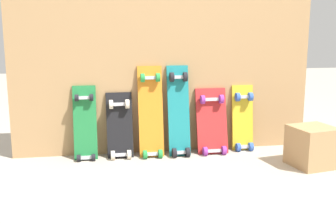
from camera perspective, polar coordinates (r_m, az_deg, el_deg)
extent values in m
plane|color=#A89E8E|center=(3.31, -0.21, -5.45)|extent=(12.00, 12.00, 0.00)
cube|color=tan|center=(3.24, -0.43, 9.65)|extent=(2.29, 0.04, 1.72)
cube|color=#1E7238|center=(3.19, -10.98, -2.05)|extent=(0.17, 0.14, 0.61)
cube|color=#B7B7BF|center=(3.18, -10.86, -5.99)|extent=(0.08, 0.04, 0.03)
cube|color=#B7B7BF|center=(3.16, -11.12, 1.87)|extent=(0.08, 0.04, 0.03)
cylinder|color=black|center=(3.16, -11.82, -6.05)|extent=(0.03, 0.05, 0.05)
cylinder|color=black|center=(3.16, -9.91, -5.99)|extent=(0.03, 0.05, 0.05)
cylinder|color=black|center=(3.15, -12.08, 1.85)|extent=(0.03, 0.05, 0.05)
cylinder|color=black|center=(3.14, -10.18, 1.92)|extent=(0.03, 0.05, 0.05)
cube|color=black|center=(3.20, -6.44, -2.33)|extent=(0.19, 0.14, 0.54)
cube|color=#B7B7BF|center=(3.18, -6.30, -5.68)|extent=(0.09, 0.04, 0.03)
cube|color=#B7B7BF|center=(3.17, -6.54, 1.02)|extent=(0.09, 0.04, 0.03)
cylinder|color=beige|center=(3.16, -7.36, -5.74)|extent=(0.03, 0.07, 0.07)
cylinder|color=beige|center=(3.16, -5.20, -5.66)|extent=(0.03, 0.07, 0.07)
cylinder|color=beige|center=(3.15, -7.60, 1.00)|extent=(0.03, 0.07, 0.07)
cylinder|color=beige|center=(3.16, -5.45, 1.07)|extent=(0.03, 0.07, 0.07)
cube|color=orange|center=(3.19, -2.31, -0.51)|extent=(0.18, 0.15, 0.73)
cube|color=#B7B7BF|center=(3.18, -2.09, -5.60)|extent=(0.08, 0.04, 0.03)
cube|color=#B7B7BF|center=(3.17, -2.42, 4.58)|extent=(0.08, 0.04, 0.03)
cylinder|color=#268C3F|center=(3.16, -3.07, -5.68)|extent=(0.03, 0.06, 0.06)
cylinder|color=#268C3F|center=(3.17, -1.03, -5.58)|extent=(0.03, 0.06, 0.06)
cylinder|color=#268C3F|center=(3.15, -3.41, 4.58)|extent=(0.03, 0.06, 0.06)
cylinder|color=#268C3F|center=(3.16, -1.36, 4.62)|extent=(0.03, 0.06, 0.06)
cube|color=#197A7F|center=(3.22, 1.43, -0.37)|extent=(0.16, 0.16, 0.73)
cube|color=#B7B7BF|center=(3.21, 1.69, -5.40)|extent=(0.07, 0.04, 0.03)
cube|color=#B7B7BF|center=(3.20, 1.34, 4.66)|extent=(0.07, 0.04, 0.03)
cylinder|color=black|center=(3.18, 0.85, -5.48)|extent=(0.03, 0.07, 0.07)
cylinder|color=black|center=(3.20, 2.64, -5.38)|extent=(0.03, 0.07, 0.07)
cylinder|color=black|center=(3.18, 0.51, 4.67)|extent=(0.03, 0.07, 0.07)
cylinder|color=black|center=(3.20, 2.30, 4.70)|extent=(0.03, 0.07, 0.07)
cube|color=#B22626|center=(3.30, 5.86, -1.76)|extent=(0.24, 0.16, 0.56)
cube|color=#B7B7BF|center=(3.28, 6.15, -5.16)|extent=(0.11, 0.04, 0.03)
cube|color=#B7B7BF|center=(3.28, 5.81, 1.66)|extent=(0.11, 0.04, 0.03)
cylinder|color=purple|center=(3.24, 4.97, -5.24)|extent=(0.03, 0.07, 0.07)
cylinder|color=purple|center=(3.28, 7.47, -5.09)|extent=(0.03, 0.07, 0.07)
cylinder|color=purple|center=(3.25, 4.64, 1.65)|extent=(0.03, 0.07, 0.07)
cylinder|color=purple|center=(3.29, 7.13, 1.72)|extent=(0.03, 0.07, 0.07)
cube|color=gold|center=(3.41, 9.89, -1.26)|extent=(0.17, 0.09, 0.57)
cube|color=#B7B7BF|center=(3.41, 10.06, -4.57)|extent=(0.08, 0.04, 0.03)
cube|color=#B7B7BF|center=(3.37, 10.01, 2.01)|extent=(0.08, 0.04, 0.03)
cylinder|color=#3359B2|center=(3.38, 9.33, -4.67)|extent=(0.03, 0.07, 0.07)
cylinder|color=#3359B2|center=(3.41, 10.98, -4.56)|extent=(0.03, 0.07, 0.07)
cylinder|color=#3359B2|center=(3.34, 9.27, 1.98)|extent=(0.03, 0.07, 0.07)
cylinder|color=#3359B2|center=(3.37, 10.94, 2.02)|extent=(0.03, 0.07, 0.07)
cube|color=tan|center=(3.14, 18.71, -4.36)|extent=(0.33, 0.33, 0.28)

